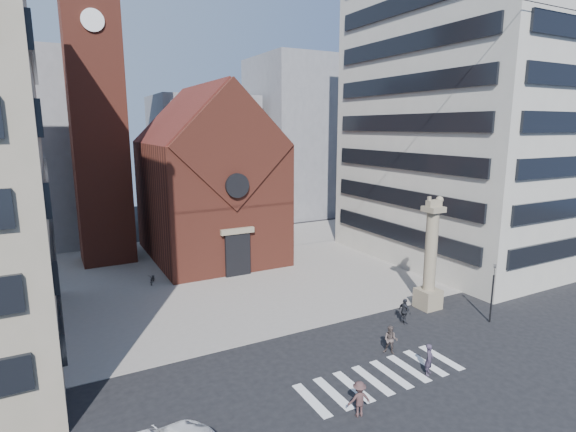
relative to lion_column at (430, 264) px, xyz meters
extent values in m
plane|color=black|center=(-10.01, -3.00, -3.46)|extent=(120.00, 120.00, 0.00)
cube|color=gray|center=(-10.01, 16.00, -3.43)|extent=(46.00, 30.00, 0.05)
cube|color=brown|center=(-10.01, 22.00, 2.54)|extent=(12.00, 16.00, 12.00)
cube|color=#5B1F1C|center=(-10.01, 22.40, 8.54)|extent=(12.00, 15.40, 12.00)
cube|color=brown|center=(-10.01, 14.05, 8.54)|extent=(11.76, 0.50, 11.76)
cylinder|color=black|center=(-10.01, 13.60, 5.04)|extent=(2.20, 0.30, 2.20)
cube|color=black|center=(-10.01, 13.85, -1.46)|extent=(2.40, 0.30, 4.00)
cube|color=gray|center=(-10.01, 13.80, 0.84)|extent=(3.20, 0.40, 0.50)
cube|color=brown|center=(-20.01, 25.00, 11.54)|extent=(5.00, 5.00, 30.00)
cylinder|color=white|center=(-20.01, 22.40, 19.54)|extent=(2.00, 0.20, 2.00)
cube|color=#B9B5A8|center=(13.99, 9.00, 12.54)|extent=(18.00, 22.00, 32.00)
cube|color=gray|center=(-4.01, 42.00, 5.54)|extent=(14.00, 12.00, 18.00)
cube|color=gray|center=(11.99, 39.00, 8.54)|extent=(16.00, 14.00, 24.00)
cube|color=gray|center=(-0.01, 0.00, -2.71)|extent=(1.60, 1.60, 1.50)
cylinder|color=gray|center=(-0.01, 0.00, 1.04)|extent=(0.90, 0.90, 6.00)
cube|color=gray|center=(-0.01, 0.00, 4.24)|extent=(1.30, 1.30, 0.40)
cube|color=gray|center=(-0.01, 0.00, 4.64)|extent=(1.20, 0.50, 0.55)
sphere|color=gray|center=(0.54, 0.00, 4.89)|extent=(0.56, 0.56, 0.56)
cube|color=gray|center=(-0.51, 0.00, 5.04)|extent=(0.25, 0.15, 0.35)
cylinder|color=black|center=(1.99, -4.00, -1.71)|extent=(0.12, 0.12, 3.50)
imported|color=black|center=(1.99, -4.00, 0.44)|extent=(0.13, 0.16, 0.80)
imported|color=#372E40|center=(-6.95, -6.99, -2.56)|extent=(0.78, 0.71, 1.80)
imported|color=#504340|center=(-7.27, -4.15, -2.57)|extent=(1.06, 1.09, 1.77)
imported|color=#24262B|center=(-3.58, -1.33, -2.53)|extent=(0.49, 1.10, 1.85)
imported|color=#452E2E|center=(-12.65, -8.13, -2.57)|extent=(1.26, 0.88, 1.78)
imported|color=black|center=(-17.50, 15.37, -2.97)|extent=(1.11, 1.75, 0.87)
imported|color=black|center=(-15.72, 15.37, -2.93)|extent=(0.98, 1.66, 0.96)
imported|color=black|center=(-13.94, 15.37, -2.97)|extent=(1.11, 1.75, 0.87)
imported|color=black|center=(-12.16, 15.37, -2.93)|extent=(0.98, 1.66, 0.96)
imported|color=black|center=(-10.38, 15.37, -2.97)|extent=(1.11, 1.75, 0.87)
imported|color=black|center=(-8.61, 15.37, -2.93)|extent=(0.98, 1.66, 0.96)
imported|color=black|center=(-6.83, 15.37, -2.97)|extent=(1.11, 1.75, 0.87)
camera|label=1|loc=(-24.75, -23.53, 10.19)|focal=28.00mm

